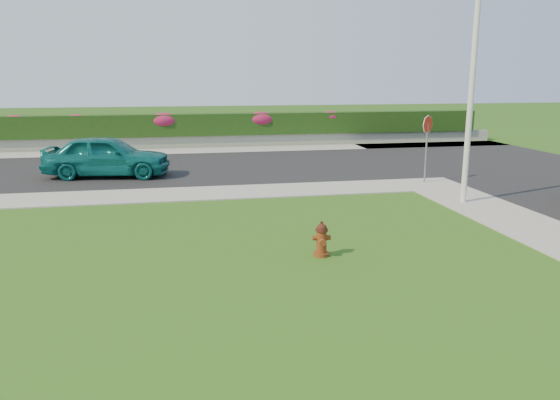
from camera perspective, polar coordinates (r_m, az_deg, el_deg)
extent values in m
plane|color=black|center=(8.61, -0.71, -11.74)|extent=(120.00, 120.00, 0.00)
cube|color=black|center=(22.29, -20.18, 2.86)|extent=(26.00, 8.00, 0.04)
cube|color=gray|center=(17.69, -25.83, -0.07)|extent=(24.00, 2.00, 0.04)
cube|color=gray|center=(19.03, 15.41, 1.59)|extent=(2.00, 2.00, 0.04)
cube|color=gray|center=(26.94, -10.10, 5.05)|extent=(34.00, 2.00, 0.04)
cube|color=gray|center=(28.40, -10.18, 6.01)|extent=(34.00, 0.40, 0.60)
cube|color=black|center=(28.41, -10.25, 7.73)|extent=(32.00, 0.90, 1.10)
cylinder|color=#531C0D|center=(11.20, 4.33, -5.65)|extent=(0.31, 0.31, 0.07)
cylinder|color=#531C0D|center=(11.11, 4.35, -4.31)|extent=(0.21, 0.21, 0.47)
cylinder|color=black|center=(11.05, 4.37, -3.13)|extent=(0.26, 0.26, 0.05)
sphere|color=black|center=(11.04, 4.38, -3.00)|extent=(0.21, 0.21, 0.21)
cylinder|color=black|center=(11.01, 4.39, -2.40)|extent=(0.06, 0.06, 0.06)
cylinder|color=#531C0D|center=(11.07, 3.66, -3.97)|extent=(0.10, 0.11, 0.10)
cylinder|color=#531C0D|center=(11.12, 5.06, -3.93)|extent=(0.10, 0.11, 0.10)
cylinder|color=#531C0D|center=(10.98, 4.48, -4.43)|extent=(0.15, 0.12, 0.14)
imported|color=#0C5F5F|center=(20.50, -17.62, 4.41)|extent=(4.59, 2.36, 1.49)
cylinder|color=silver|center=(16.22, 19.27, 9.37)|extent=(0.16, 0.16, 5.60)
cylinder|color=slate|center=(19.13, 15.01, 4.72)|extent=(0.06, 0.06, 2.04)
cylinder|color=#AD1A0B|center=(19.02, 15.18, 7.62)|extent=(0.50, 0.37, 0.59)
cylinder|color=white|center=(19.02, 15.18, 7.62)|extent=(0.52, 0.38, 0.63)
ellipsoid|color=#A11B44|center=(29.25, -25.94, 7.46)|extent=(1.08, 0.69, 0.54)
ellipsoid|color=#A11B44|center=(28.66, -20.52, 7.86)|extent=(1.05, 0.67, 0.52)
ellipsoid|color=#A11B44|center=(28.29, -12.01, 8.15)|extent=(1.51, 0.97, 0.76)
ellipsoid|color=#A11B44|center=(28.64, -1.99, 8.47)|extent=(1.52, 0.98, 0.76)
ellipsoid|color=#A11B44|center=(29.46, 5.32, 8.68)|extent=(1.15, 0.74, 0.58)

